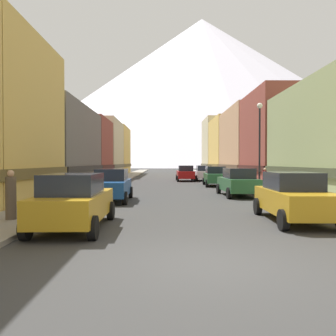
{
  "coord_description": "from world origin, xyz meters",
  "views": [
    {
      "loc": [
        -0.94,
        -7.08,
        2.14
      ],
      "look_at": [
        -0.2,
        44.22,
        1.27
      ],
      "focal_mm": 35.86,
      "sensor_mm": 36.0,
      "label": 1
    }
  ],
  "objects_px": {
    "car_right_3": "(203,173)",
    "streetlamp_right": "(260,134)",
    "car_right_1": "(238,182)",
    "pedestrian_1": "(11,197)",
    "trash_bin_right": "(292,189)",
    "potted_plant_0": "(78,185)",
    "car_left_1": "(111,185)",
    "pedestrian_0": "(265,180)",
    "car_right_0": "(294,197)",
    "car_left_0": "(74,201)",
    "car_driving_0": "(185,173)",
    "car_right_2": "(215,176)"
  },
  "relations": [
    {
      "from": "car_right_0",
      "to": "trash_bin_right",
      "type": "relative_size",
      "value": 4.56
    },
    {
      "from": "streetlamp_right",
      "to": "car_right_1",
      "type": "bearing_deg",
      "value": -156.62
    },
    {
      "from": "car_right_2",
      "to": "trash_bin_right",
      "type": "distance_m",
      "value": 11.77
    },
    {
      "from": "car_left_1",
      "to": "pedestrian_1",
      "type": "relative_size",
      "value": 2.56
    },
    {
      "from": "car_right_0",
      "to": "trash_bin_right",
      "type": "distance_m",
      "value": 7.22
    },
    {
      "from": "car_right_2",
      "to": "potted_plant_0",
      "type": "relative_size",
      "value": 6.06
    },
    {
      "from": "car_right_0",
      "to": "trash_bin_right",
      "type": "height_order",
      "value": "car_right_0"
    },
    {
      "from": "car_left_0",
      "to": "car_driving_0",
      "type": "bearing_deg",
      "value": 78.87
    },
    {
      "from": "car_right_1",
      "to": "car_driving_0",
      "type": "xyz_separation_m",
      "value": [
        -2.2,
        17.15,
        0.0
      ]
    },
    {
      "from": "trash_bin_right",
      "to": "streetlamp_right",
      "type": "xyz_separation_m",
      "value": [
        -1.0,
        2.97,
        3.34
      ]
    },
    {
      "from": "trash_bin_right",
      "to": "pedestrian_0",
      "type": "bearing_deg",
      "value": 91.21
    },
    {
      "from": "car_left_1",
      "to": "car_right_0",
      "type": "bearing_deg",
      "value": -40.43
    },
    {
      "from": "trash_bin_right",
      "to": "pedestrian_0",
      "type": "distance_m",
      "value": 4.75
    },
    {
      "from": "car_right_1",
      "to": "trash_bin_right",
      "type": "xyz_separation_m",
      "value": [
        2.55,
        -2.3,
        -0.26
      ]
    },
    {
      "from": "car_right_3",
      "to": "pedestrian_0",
      "type": "distance_m",
      "value": 15.91
    },
    {
      "from": "trash_bin_right",
      "to": "potted_plant_0",
      "type": "relative_size",
      "value": 1.33
    },
    {
      "from": "car_right_3",
      "to": "car_right_1",
      "type": "bearing_deg",
      "value": -90.0
    },
    {
      "from": "pedestrian_0",
      "to": "streetlamp_right",
      "type": "relative_size",
      "value": 0.27
    },
    {
      "from": "car_right_2",
      "to": "car_right_1",
      "type": "bearing_deg",
      "value": -90.01
    },
    {
      "from": "car_right_3",
      "to": "pedestrian_0",
      "type": "xyz_separation_m",
      "value": [
        2.45,
        -15.72,
        -0.01
      ]
    },
    {
      "from": "car_right_0",
      "to": "car_right_3",
      "type": "xyz_separation_m",
      "value": [
        -0.0,
        27.2,
        0.0
      ]
    },
    {
      "from": "streetlamp_right",
      "to": "car_left_0",
      "type": "bearing_deg",
      "value": -129.82
    },
    {
      "from": "car_left_0",
      "to": "pedestrian_0",
      "type": "relative_size",
      "value": 2.75
    },
    {
      "from": "car_left_0",
      "to": "car_driving_0",
      "type": "distance_m",
      "value": 27.98
    },
    {
      "from": "car_left_0",
      "to": "pedestrian_0",
      "type": "xyz_separation_m",
      "value": [
        10.05,
        12.74,
        -0.01
      ]
    },
    {
      "from": "car_left_0",
      "to": "trash_bin_right",
      "type": "xyz_separation_m",
      "value": [
        10.15,
        8.0,
        -0.26
      ]
    },
    {
      "from": "car_right_2",
      "to": "car_right_3",
      "type": "relative_size",
      "value": 1.01
    },
    {
      "from": "car_right_2",
      "to": "pedestrian_0",
      "type": "relative_size",
      "value": 2.79
    },
    {
      "from": "car_left_0",
      "to": "pedestrian_0",
      "type": "height_order",
      "value": "car_left_0"
    },
    {
      "from": "car_left_1",
      "to": "car_right_2",
      "type": "height_order",
      "value": "same"
    },
    {
      "from": "car_driving_0",
      "to": "potted_plant_0",
      "type": "bearing_deg",
      "value": -120.93
    },
    {
      "from": "pedestrian_1",
      "to": "trash_bin_right",
      "type": "bearing_deg",
      "value": 29.27
    },
    {
      "from": "car_driving_0",
      "to": "potted_plant_0",
      "type": "relative_size",
      "value": 5.96
    },
    {
      "from": "car_right_3",
      "to": "streetlamp_right",
      "type": "distance_m",
      "value": 17.82
    },
    {
      "from": "car_left_1",
      "to": "trash_bin_right",
      "type": "height_order",
      "value": "car_left_1"
    },
    {
      "from": "car_right_2",
      "to": "car_right_3",
      "type": "xyz_separation_m",
      "value": [
        -0.0,
        8.96,
        0.0
      ]
    },
    {
      "from": "car_right_3",
      "to": "trash_bin_right",
      "type": "xyz_separation_m",
      "value": [
        2.55,
        -20.46,
        -0.26
      ]
    },
    {
      "from": "car_left_1",
      "to": "car_right_2",
      "type": "relative_size",
      "value": 0.99
    },
    {
      "from": "streetlamp_right",
      "to": "car_left_1",
      "type": "bearing_deg",
      "value": -160.51
    },
    {
      "from": "car_right_1",
      "to": "streetlamp_right",
      "type": "height_order",
      "value": "streetlamp_right"
    },
    {
      "from": "car_right_0",
      "to": "car_driving_0",
      "type": "height_order",
      "value": "same"
    },
    {
      "from": "car_right_1",
      "to": "car_right_0",
      "type": "bearing_deg",
      "value": -89.99
    },
    {
      "from": "car_right_0",
      "to": "car_right_2",
      "type": "height_order",
      "value": "same"
    },
    {
      "from": "car_right_0",
      "to": "potted_plant_0",
      "type": "height_order",
      "value": "car_right_0"
    },
    {
      "from": "car_right_3",
      "to": "potted_plant_0",
      "type": "distance_m",
      "value": 18.78
    },
    {
      "from": "car_left_0",
      "to": "trash_bin_right",
      "type": "relative_size",
      "value": 4.51
    },
    {
      "from": "car_left_0",
      "to": "car_right_1",
      "type": "relative_size",
      "value": 1.0
    },
    {
      "from": "car_right_0",
      "to": "potted_plant_0",
      "type": "distance_m",
      "value": 16.03
    },
    {
      "from": "trash_bin_right",
      "to": "car_left_1",
      "type": "bearing_deg",
      "value": -178.49
    },
    {
      "from": "car_right_2",
      "to": "potted_plant_0",
      "type": "distance_m",
      "value": 12.56
    }
  ]
}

